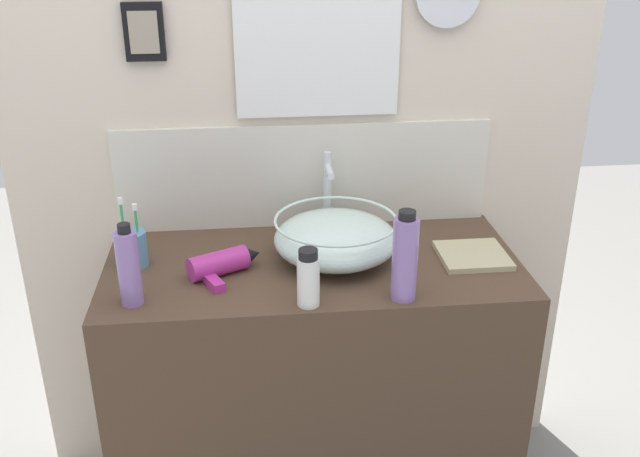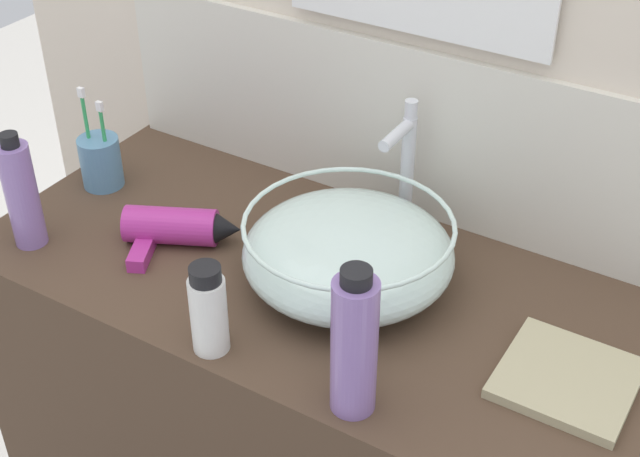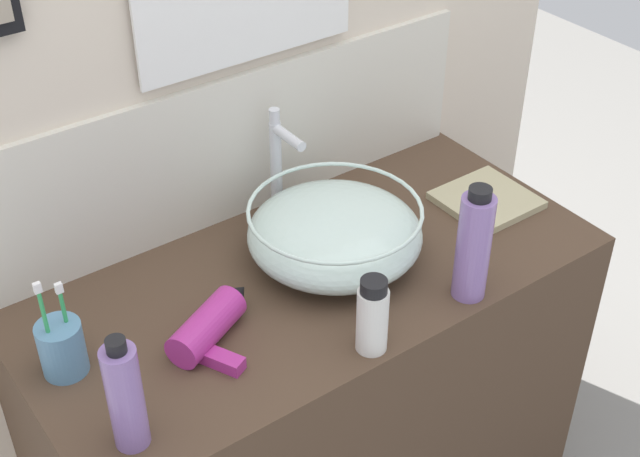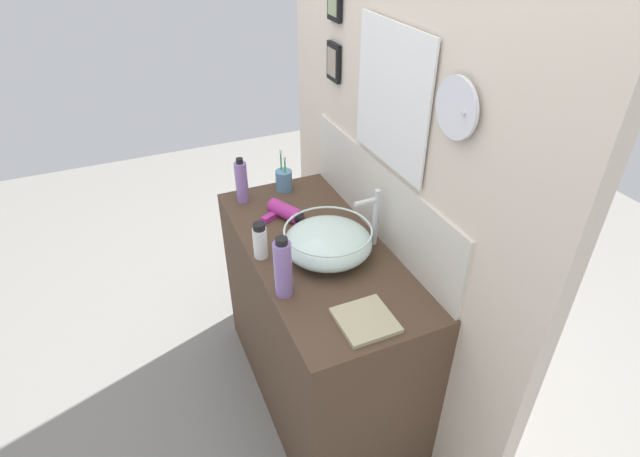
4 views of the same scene
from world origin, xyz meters
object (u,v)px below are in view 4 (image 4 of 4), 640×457
object	(u,v)px
hair_drier	(287,213)
spray_bottle	(260,241)
toothbrush_cup	(284,180)
glass_bowl_sink	(328,242)
hand_towel	(366,320)
shampoo_bottle	(242,182)
faucet	(373,215)
soap_dispenser	(283,268)

from	to	relation	value
hair_drier	spray_bottle	bearing A→B (deg)	-41.29
toothbrush_cup	hair_drier	bearing A→B (deg)	-17.27
glass_bowl_sink	toothbrush_cup	distance (m)	0.54
spray_bottle	hand_towel	size ratio (longest dim) A/B	0.81
shampoo_bottle	hand_towel	size ratio (longest dim) A/B	1.15
hair_drier	shampoo_bottle	world-z (taller)	shampoo_bottle
faucet	toothbrush_cup	size ratio (longest dim) A/B	1.22
glass_bowl_sink	soap_dispenser	distance (m)	0.27
glass_bowl_sink	faucet	size ratio (longest dim) A/B	1.39
toothbrush_cup	hand_towel	world-z (taller)	toothbrush_cup
toothbrush_cup	shampoo_bottle	world-z (taller)	shampoo_bottle
faucet	shampoo_bottle	xyz separation A→B (m)	(-0.52, -0.37, -0.04)
spray_bottle	toothbrush_cup	bearing A→B (deg)	150.17
faucet	hair_drier	size ratio (longest dim) A/B	1.17
glass_bowl_sink	faucet	world-z (taller)	faucet
spray_bottle	shampoo_bottle	world-z (taller)	shampoo_bottle
faucet	soap_dispenser	distance (m)	0.44
glass_bowl_sink	spray_bottle	distance (m)	0.25
hair_drier	hand_towel	size ratio (longest dim) A/B	1.12
spray_bottle	soap_dispenser	world-z (taller)	soap_dispenser
spray_bottle	shampoo_bottle	size ratio (longest dim) A/B	0.70
toothbrush_cup	soap_dispenser	bearing A→B (deg)	-20.05
glass_bowl_sink	hair_drier	world-z (taller)	glass_bowl_sink
toothbrush_cup	hand_towel	distance (m)	0.92
soap_dispenser	faucet	bearing A→B (deg)	108.38
faucet	toothbrush_cup	distance (m)	0.58
spray_bottle	shampoo_bottle	bearing A→B (deg)	172.98
glass_bowl_sink	hand_towel	size ratio (longest dim) A/B	1.83
faucet	hair_drier	xyz separation A→B (m)	(-0.30, -0.24, -0.11)
toothbrush_cup	spray_bottle	bearing A→B (deg)	-29.83
spray_bottle	glass_bowl_sink	bearing A→B (deg)	67.78
soap_dispenser	shampoo_bottle	world-z (taller)	soap_dispenser
faucet	spray_bottle	world-z (taller)	faucet
spray_bottle	hand_towel	world-z (taller)	spray_bottle
faucet	spray_bottle	bearing A→B (deg)	-102.75
glass_bowl_sink	soap_dispenser	xyz separation A→B (m)	(0.14, -0.23, 0.05)
hair_drier	spray_bottle	world-z (taller)	spray_bottle
faucet	hand_towel	distance (m)	0.46
spray_bottle	soap_dispenser	size ratio (longest dim) A/B	0.64
faucet	hand_towel	xyz separation A→B (m)	(0.38, -0.22, -0.13)
hand_towel	spray_bottle	bearing A→B (deg)	-156.95
faucet	hand_towel	bearing A→B (deg)	-30.82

